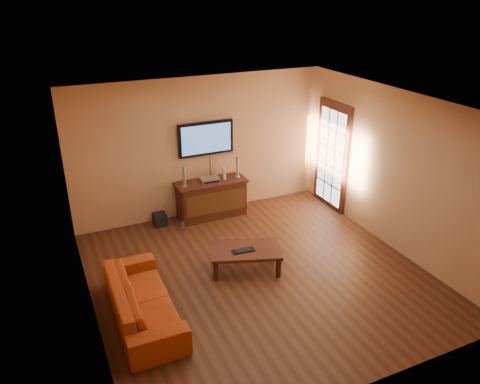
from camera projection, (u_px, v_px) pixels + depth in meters
ground_plane at (259, 275)px, 7.38m from camera, size 5.00×5.00×0.00m
room_walls at (242, 162)px, 7.22m from camera, size 5.00×5.00×5.00m
french_door at (332, 157)px, 9.30m from camera, size 0.07×1.02×2.22m
media_console at (212, 199)px, 9.12m from camera, size 1.37×0.53×0.74m
television at (206, 138)px, 8.83m from camera, size 1.09×0.08×0.64m
coffee_table at (246, 251)px, 7.40m from camera, size 1.25×0.98×0.38m
sofa at (142, 294)px, 6.30m from camera, size 0.60×1.97×0.77m
speaker_left at (184, 178)px, 8.68m from camera, size 0.10×0.10×0.38m
speaker_right at (237, 168)px, 9.10m from camera, size 0.11×0.11×0.40m
av_receiver at (210, 180)px, 8.93m from camera, size 0.37×0.27×0.08m
game_console at (224, 173)px, 9.07m from camera, size 0.08×0.16×0.21m
subwoofer at (160, 219)px, 8.86m from camera, size 0.24×0.24×0.24m
bottle at (183, 226)px, 8.64m from camera, size 0.08×0.08×0.22m
keyboard at (243, 251)px, 7.31m from camera, size 0.37×0.16×0.02m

